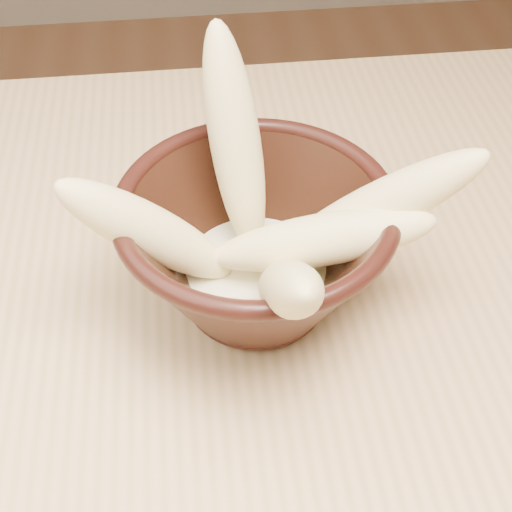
{
  "coord_description": "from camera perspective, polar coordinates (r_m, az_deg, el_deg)",
  "views": [
    {
      "loc": [
        0.01,
        -0.31,
        1.17
      ],
      "look_at": [
        0.05,
        0.05,
        0.8
      ],
      "focal_mm": 50.0,
      "sensor_mm": 36.0,
      "label": 1
    }
  ],
  "objects": [
    {
      "name": "bowl",
      "position": [
        0.51,
        -0.0,
        0.73
      ],
      "size": [
        0.2,
        0.2,
        0.11
      ],
      "rotation": [
        0.0,
        0.0,
        -0.24
      ],
      "color": "black",
      "rests_on": "table"
    },
    {
      "name": "banana_front",
      "position": [
        0.44,
        2.66,
        -2.63
      ],
      "size": [
        0.04,
        0.13,
        0.14
      ],
      "primitive_type": "ellipsoid",
      "rotation": [
        0.77,
        0.0,
        -0.02
      ],
      "color": "#F0D68D",
      "rests_on": "bowl"
    },
    {
      "name": "banana_across",
      "position": [
        0.49,
        5.14,
        1.28
      ],
      "size": [
        0.17,
        0.07,
        0.08
      ],
      "primitive_type": "ellipsoid",
      "rotation": [
        1.28,
        0.0,
        1.39
      ],
      "color": "#F0D68D",
      "rests_on": "bowl"
    },
    {
      "name": "milk_puddle",
      "position": [
        0.53,
        0.0,
        -1.31
      ],
      "size": [
        0.11,
        0.11,
        0.02
      ],
      "primitive_type": "cylinder",
      "color": "beige",
      "rests_on": "bowl"
    },
    {
      "name": "table",
      "position": [
        0.59,
        -4.31,
        -12.7
      ],
      "size": [
        1.2,
        0.8,
        0.75
      ],
      "color": "tan",
      "rests_on": "ground"
    },
    {
      "name": "banana_upright",
      "position": [
        0.51,
        -1.66,
        9.1
      ],
      "size": [
        0.06,
        0.1,
        0.17
      ],
      "primitive_type": "ellipsoid",
      "rotation": [
        0.38,
        0.0,
        3.42
      ],
      "color": "#F0D68D",
      "rests_on": "bowl"
    },
    {
      "name": "banana_right",
      "position": [
        0.5,
        9.35,
        3.58
      ],
      "size": [
        0.16,
        0.07,
        0.14
      ],
      "primitive_type": "ellipsoid",
      "rotation": [
        0.89,
        0.0,
        1.37
      ],
      "color": "#F0D68D",
      "rests_on": "bowl"
    },
    {
      "name": "banana_left",
      "position": [
        0.48,
        -8.48,
        1.92
      ],
      "size": [
        0.13,
        0.05,
        0.13
      ],
      "primitive_type": "ellipsoid",
      "rotation": [
        0.8,
        0.0,
        -1.47
      ],
      "color": "#F0D68D",
      "rests_on": "bowl"
    }
  ]
}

